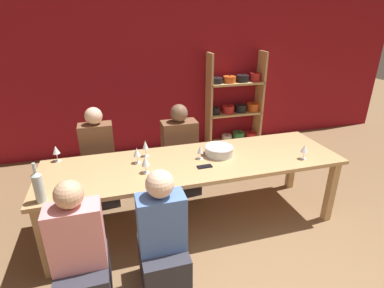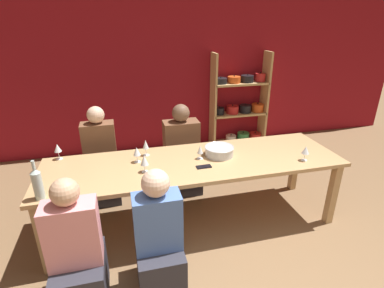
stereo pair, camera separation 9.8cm
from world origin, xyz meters
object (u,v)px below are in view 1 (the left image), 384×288
object	(u,v)px
wine_glass_empty_a	(137,152)
person_near_b	(82,264)
person_far_b	(180,159)
wine_glass_white_b	(200,150)
wine_bottle_green	(38,186)
cell_phone	(205,167)
mixing_bowl	(219,150)
person_far_a	(100,168)
dining_table	(195,167)
wine_glass_red_a	(56,150)
wine_glass_empty_b	(145,145)
shelf_unit	(236,107)
wine_glass_white_a	(304,149)
person_near_a	(163,247)
wine_glass_empty_c	(145,161)

from	to	relation	value
wine_glass_empty_a	person_near_b	xyz separation A→B (m)	(-0.56, -0.89, -0.47)
person_far_b	wine_glass_white_b	bearing A→B (deg)	93.31
wine_bottle_green	cell_phone	xyz separation A→B (m)	(1.47, 0.20, -0.14)
mixing_bowl	person_far_a	world-z (taller)	person_far_a
dining_table	cell_phone	xyz separation A→B (m)	(0.06, -0.16, 0.08)
wine_glass_red_a	wine_glass_empty_b	world-z (taller)	wine_glass_empty_b
wine_glass_white_b	cell_phone	size ratio (longest dim) A/B	1.00
mixing_bowl	wine_glass_red_a	distance (m)	1.70
wine_glass_white_b	person_near_b	distance (m)	1.52
person_far_b	person_far_a	bearing A→B (deg)	0.77
shelf_unit	wine_glass_white_b	bearing A→B (deg)	-123.02
wine_bottle_green	wine_glass_empty_b	size ratio (longest dim) A/B	1.91
wine_bottle_green	wine_glass_white_b	bearing A→B (deg)	15.17
cell_phone	person_near_b	xyz separation A→B (m)	(-1.19, -0.61, -0.36)
wine_glass_white_a	person_near_a	world-z (taller)	person_near_a
cell_phone	wine_glass_white_b	bearing A→B (deg)	85.19
mixing_bowl	wine_glass_red_a	xyz separation A→B (m)	(-1.67, 0.33, 0.07)
shelf_unit	person_far_a	xyz separation A→B (m)	(-2.37, -1.30, -0.23)
mixing_bowl	person_far_b	xyz separation A→B (m)	(-0.27, 0.71, -0.40)
dining_table	wine_glass_white_b	xyz separation A→B (m)	(0.07, 0.04, 0.18)
person_near_a	person_near_b	world-z (taller)	person_near_b
wine_glass_empty_b	shelf_unit	bearing A→B (deg)	44.11
shelf_unit	person_far_a	distance (m)	2.72
wine_glass_empty_a	cell_phone	world-z (taller)	wine_glass_empty_a
dining_table	wine_glass_empty_a	bearing A→B (deg)	168.22
wine_glass_empty_b	person_near_a	distance (m)	1.13
dining_table	wine_glass_empty_b	distance (m)	0.57
cell_phone	wine_glass_empty_a	bearing A→B (deg)	155.95
cell_phone	person_far_b	xyz separation A→B (m)	(-0.03, 0.94, -0.35)
wine_glass_empty_b	person_far_b	size ratio (longest dim) A/B	0.15
wine_glass_empty_b	cell_phone	size ratio (longest dim) A/B	1.19
wine_glass_empty_c	wine_glass_empty_b	bearing A→B (deg)	81.90
wine_glass_white_b	person_far_b	size ratio (longest dim) A/B	0.13
wine_glass_empty_b	wine_glass_empty_a	bearing A→B (deg)	-127.01
cell_phone	dining_table	bearing A→B (deg)	108.83
shelf_unit	wine_glass_white_b	size ratio (longest dim) A/B	10.74
person_near_b	shelf_unit	bearing A→B (deg)	48.36
person_near_a	cell_phone	bearing A→B (deg)	47.26
mixing_bowl	wine_glass_white_b	bearing A→B (deg)	-171.99
wine_glass_red_a	person_far_b	xyz separation A→B (m)	(1.40, 0.38, -0.47)
person_near_a	person_far_a	distance (m)	1.60
dining_table	person_far_b	world-z (taller)	person_far_b
shelf_unit	cell_phone	bearing A→B (deg)	-120.95
person_near_a	person_far_b	bearing A→B (deg)	70.99
wine_glass_empty_c	person_far_b	xyz separation A→B (m)	(0.55, 0.89, -0.47)
wine_glass_white_a	wine_glass_white_b	distance (m)	1.09
dining_table	wine_bottle_green	world-z (taller)	wine_bottle_green
wine_glass_empty_b	cell_phone	xyz separation A→B (m)	(0.53, -0.42, -0.12)
shelf_unit	person_near_a	xyz separation A→B (m)	(-1.89, -2.83, -0.26)
wine_glass_white_a	person_far_b	distance (m)	1.58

